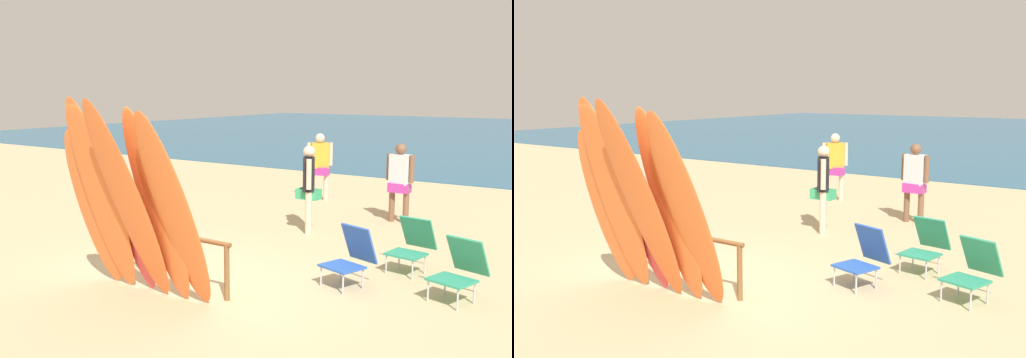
% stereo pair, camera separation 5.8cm
% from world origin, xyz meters
% --- Properties ---
extents(ground, '(60.00, 60.00, 0.00)m').
position_xyz_m(ground, '(0.00, 14.00, 0.00)').
color(ground, tan).
extents(surfboard_rack, '(2.01, 0.07, 0.76)m').
position_xyz_m(surfboard_rack, '(0.00, 0.00, 0.56)').
color(surfboard_rack, brown).
rests_on(surfboard_rack, ground).
extents(surfboard_orange_0, '(0.61, 0.84, 2.20)m').
position_xyz_m(surfboard_orange_0, '(-0.76, -0.65, 1.10)').
color(surfboard_orange_0, orange).
rests_on(surfboard_orange_0, ground).
extents(surfboard_orange_1, '(0.63, 1.04, 2.60)m').
position_xyz_m(surfboard_orange_1, '(-0.47, -0.77, 1.30)').
color(surfboard_orange_1, orange).
rests_on(surfboard_orange_1, ground).
extents(surfboard_red_2, '(0.54, 0.88, 2.36)m').
position_xyz_m(surfboard_red_2, '(-0.17, -0.64, 1.18)').
color(surfboard_red_2, '#D13D42').
rests_on(surfboard_red_2, ground).
extents(surfboard_orange_3, '(0.64, 1.22, 2.59)m').
position_xyz_m(surfboard_orange_3, '(0.12, -0.86, 1.30)').
color(surfboard_orange_3, orange).
rests_on(surfboard_orange_3, ground).
extents(surfboard_orange_4, '(0.65, 0.96, 2.50)m').
position_xyz_m(surfboard_orange_4, '(0.44, -0.70, 1.25)').
color(surfboard_orange_4, orange).
rests_on(surfboard_orange_4, ground).
extents(surfboard_orange_5, '(0.60, 1.13, 2.47)m').
position_xyz_m(surfboard_orange_5, '(0.77, -0.76, 1.24)').
color(surfboard_orange_5, orange).
rests_on(surfboard_orange_5, ground).
extents(beachgoer_near_rack, '(0.51, 0.41, 1.63)m').
position_xyz_m(beachgoer_near_rack, '(-1.36, 6.67, 0.94)').
color(beachgoer_near_rack, beige).
rests_on(beachgoer_near_rack, ground).
extents(beachgoer_strolling, '(0.60, 0.27, 1.61)m').
position_xyz_m(beachgoer_strolling, '(1.11, 5.48, 0.93)').
color(beachgoer_strolling, brown).
rests_on(beachgoer_strolling, ground).
extents(beachgoer_photographing, '(0.43, 0.56, 1.64)m').
position_xyz_m(beachgoer_photographing, '(0.00, 3.75, 0.95)').
color(beachgoer_photographing, beige).
rests_on(beachgoer_photographing, ground).
extents(beach_chair_red, '(0.68, 0.83, 0.81)m').
position_xyz_m(beach_chair_red, '(3.38, 1.73, 0.43)').
color(beach_chair_red, '#B7B7BC').
rests_on(beach_chair_red, ground).
extents(beach_chair_blue, '(0.60, 0.79, 0.80)m').
position_xyz_m(beach_chair_blue, '(2.45, 2.55, 0.42)').
color(beach_chair_blue, '#B7B7BC').
rests_on(beach_chair_blue, ground).
extents(beach_chair_striped, '(0.68, 0.79, 0.83)m').
position_xyz_m(beach_chair_striped, '(1.99, 1.44, 0.43)').
color(beach_chair_striped, '#B7B7BC').
rests_on(beach_chair_striped, ground).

